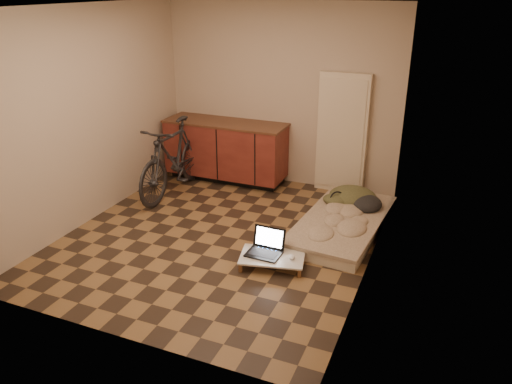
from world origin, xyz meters
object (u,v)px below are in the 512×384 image
at_px(lap_desk, 272,257).
at_px(laptop, 266,248).
at_px(futon, 343,223).
at_px(bicycle, 173,154).

height_order(lap_desk, laptop, laptop).
relative_size(futon, lap_desk, 2.54).
bearing_deg(bicycle, laptop, -34.74).
bearing_deg(futon, bicycle, 179.50).
bearing_deg(futon, laptop, -114.33).
bearing_deg(laptop, lap_desk, -21.93).
distance_m(bicycle, laptop, 2.34).
relative_size(bicycle, futon, 0.93).
xyz_separation_m(futon, lap_desk, (-0.50, -1.11, 0.02)).
xyz_separation_m(bicycle, lap_desk, (2.00, -1.34, -0.48)).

